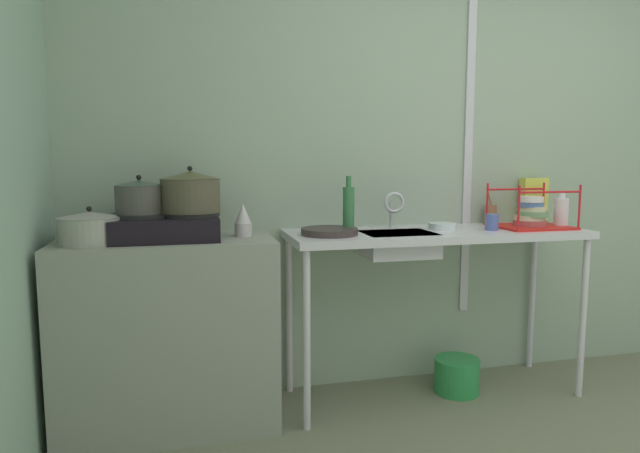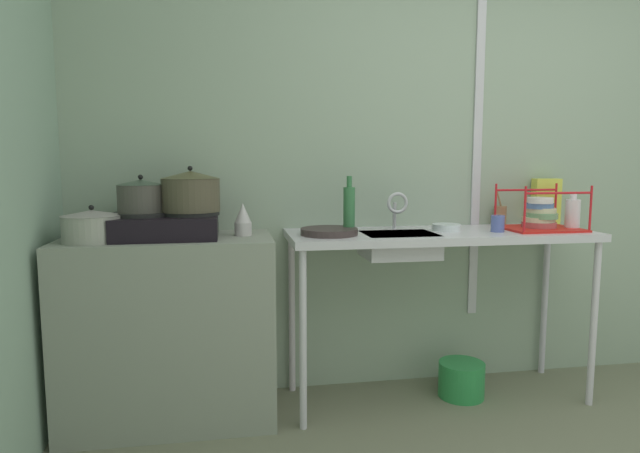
% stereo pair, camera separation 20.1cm
% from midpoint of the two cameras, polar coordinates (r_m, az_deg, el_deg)
% --- Properties ---
extents(wall_back, '(5.37, 0.10, 2.58)m').
position_cam_midpoint_polar(wall_back, '(3.35, 13.64, 6.79)').
color(wall_back, '#98A893').
rests_on(wall_back, ground).
extents(wall_metal_strip, '(0.05, 0.01, 2.06)m').
position_cam_midpoint_polar(wall_metal_strip, '(3.29, 13.73, 9.04)').
color(wall_metal_strip, silver).
extents(counter_concrete, '(1.01, 0.53, 0.92)m').
position_cam_midpoint_polar(counter_concrete, '(2.79, -17.67, -10.66)').
color(counter_concrete, gray).
rests_on(counter_concrete, ground).
extents(counter_sink, '(1.61, 0.53, 0.92)m').
position_cam_midpoint_polar(counter_sink, '(2.95, 10.30, -1.82)').
color(counter_sink, silver).
rests_on(counter_sink, ground).
extents(stove, '(0.50, 0.39, 0.13)m').
position_cam_midpoint_polar(stove, '(2.68, -17.98, -0.00)').
color(stove, black).
rests_on(stove, counter_concrete).
extents(pot_on_left_burner, '(0.22, 0.22, 0.18)m').
position_cam_midpoint_polar(pot_on_left_burner, '(2.68, -20.56, 2.96)').
color(pot_on_left_burner, '#47433D').
rests_on(pot_on_left_burner, stove).
extents(pot_on_right_burner, '(0.28, 0.28, 0.22)m').
position_cam_midpoint_polar(pot_on_right_burner, '(2.66, -15.63, 3.56)').
color(pot_on_right_burner, '#4C4433').
rests_on(pot_on_right_burner, stove).
extents(pot_beside_stove, '(0.27, 0.27, 0.17)m').
position_cam_midpoint_polar(pot_beside_stove, '(2.64, -25.13, -0.14)').
color(pot_beside_stove, '#9B998F').
rests_on(pot_beside_stove, counter_concrete).
extents(percolator, '(0.09, 0.09, 0.16)m').
position_cam_midpoint_polar(percolator, '(2.69, -10.23, 0.63)').
color(percolator, beige).
rests_on(percolator, counter_concrete).
extents(sink_basin, '(0.37, 0.29, 0.12)m').
position_cam_midpoint_polar(sink_basin, '(2.82, 6.19, -1.88)').
color(sink_basin, silver).
rests_on(sink_basin, counter_sink).
extents(faucet, '(0.12, 0.07, 0.20)m').
position_cam_midpoint_polar(faucet, '(2.94, 5.84, 2.26)').
color(faucet, silver).
rests_on(faucet, counter_sink).
extents(frying_pan, '(0.29, 0.29, 0.03)m').
position_cam_midpoint_polar(frying_pan, '(2.71, -1.11, -0.54)').
color(frying_pan, '#3B2F2E').
rests_on(frying_pan, counter_sink).
extents(dish_rack, '(0.39, 0.32, 0.24)m').
position_cam_midpoint_polar(dish_rack, '(3.18, 19.69, 1.09)').
color(dish_rack, red).
rests_on(dish_rack, counter_sink).
extents(cup_by_rack, '(0.07, 0.07, 0.09)m').
position_cam_midpoint_polar(cup_by_rack, '(3.00, 15.88, 0.44)').
color(cup_by_rack, '#5260AA').
rests_on(cup_by_rack, counter_sink).
extents(small_bowl_on_drainboard, '(0.15, 0.15, 0.04)m').
position_cam_midpoint_polar(small_bowl_on_drainboard, '(2.97, 10.89, 0.02)').
color(small_bowl_on_drainboard, silver).
rests_on(small_bowl_on_drainboard, counter_sink).
extents(bottle_by_sink, '(0.06, 0.06, 0.29)m').
position_cam_midpoint_polar(bottle_by_sink, '(2.77, 0.96, 1.87)').
color(bottle_by_sink, '#357042').
rests_on(bottle_by_sink, counter_sink).
extents(bottle_by_rack, '(0.08, 0.08, 0.20)m').
position_cam_midpoint_polar(bottle_by_rack, '(3.26, 22.51, 1.42)').
color(bottle_by_rack, white).
rests_on(bottle_by_rack, counter_sink).
extents(cereal_box, '(0.16, 0.08, 0.27)m').
position_cam_midpoint_polar(cereal_box, '(3.47, 20.07, 2.61)').
color(cereal_box, '#D7DC4D').
rests_on(cereal_box, counter_sink).
extents(utensil_jar, '(0.07, 0.07, 0.21)m').
position_cam_midpoint_polar(utensil_jar, '(3.32, 15.90, 1.27)').
color(utensil_jar, '#997150').
rests_on(utensil_jar, counter_sink).
extents(bucket_on_floor, '(0.25, 0.25, 0.19)m').
position_cam_midpoint_polar(bucket_on_floor, '(3.20, 12.45, -15.12)').
color(bucket_on_floor, '#2B8D45').
rests_on(bucket_on_floor, ground).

